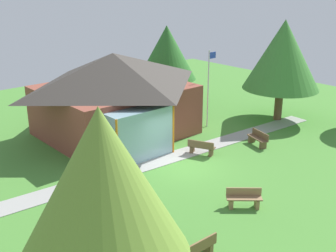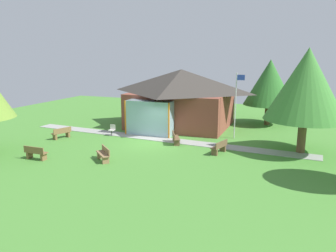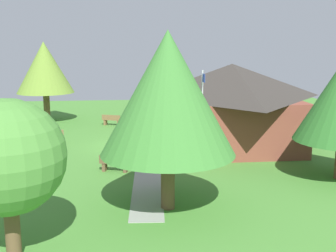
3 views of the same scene
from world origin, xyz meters
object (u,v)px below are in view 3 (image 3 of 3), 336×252
Objects in this scene: bench_mid_left at (112,120)px; patio_chair_west at (142,127)px; bench_rear_near_path at (137,146)px; bench_front_left at (44,126)px; bench_mid_right at (115,164)px; tree_far_east at (7,158)px; tree_east_hedge at (168,94)px; pavilion at (229,103)px; bench_front_center at (53,138)px; tree_lawn_corner at (45,68)px; flagpole at (202,116)px.

patio_chair_west is (3.10, 2.23, 0.01)m from bench_mid_left.
bench_rear_near_path is (8.66, 1.71, 0.00)m from bench_mid_left.
bench_mid_left is at bearing 112.19° from bench_front_left.
tree_far_east is at bearing -92.64° from bench_mid_right.
bench_mid_left is at bearing -171.17° from tree_east_hedge.
tree_far_east is at bearing 8.17° from bench_front_left.
tree_east_hedge reaches higher than pavilion.
bench_front_left is at bearing -71.30° from bench_rear_near_path.
bench_mid_right is at bearing 45.71° from bench_rear_near_path.
bench_front_left is at bearing 59.33° from bench_front_center.
tree_lawn_corner is at bearing 54.03° from bench_front_center.
tree_far_east is (17.20, -4.52, 2.63)m from patio_chair_west.
bench_rear_near_path is 9.37m from bench_front_left.
bench_mid_left is at bearing 11.08° from bench_front_center.
pavilion is 1.85× the size of flagpole.
bench_rear_near_path is at bearing 161.06° from tree_far_east.
flagpole is 5.43m from tree_east_hedge.
bench_mid_right is at bearing 22.16° from tree_lawn_corner.
tree_east_hedge reaches higher than tree_lawn_corner.
flagpole is 4.93m from bench_mid_right.
pavilion is 11.28m from bench_front_center.
bench_mid_left is at bearing -104.12° from bench_rear_near_path.
patio_chair_west is 0.18× the size of tree_far_east.
tree_east_hedge is at bearing -50.24° from bench_mid_right.
tree_lawn_corner is at bearing -157.50° from tree_east_hedge.
bench_rear_near_path is 12.60m from tree_far_east.
flagpole is 3.20× the size of bench_mid_right.
bench_front_left is at bearing -153.81° from tree_east_hedge.
bench_mid_left is at bearing 68.90° from tree_lawn_corner.
bench_mid_left is at bearing 173.57° from tree_far_east.
tree_far_east reaches higher than bench_front_left.
bench_front_left is (-6.74, -6.51, 0.00)m from bench_rear_near_path.
tree_east_hedge is at bearing -25.65° from pavilion.
pavilion is 1.44× the size of tree_lawn_corner.
tree_east_hedge is at bearing 22.50° from tree_lawn_corner.
bench_mid_left is 12.15m from bench_mid_right.
patio_chair_west is at bearing 95.51° from bench_mid_right.
tree_lawn_corner is 20.67m from tree_east_hedge.
patio_chair_west reaches higher than bench_front_center.
bench_front_center is 13.35m from tree_east_hedge.
pavilion reaches higher than tree_far_east.
flagpole reaches higher than bench_mid_right.
patio_chair_west is 9.91m from tree_lawn_corner.
pavilion is at bearing 54.64° from tree_lawn_corner.
tree_east_hedge is (10.06, -4.83, 1.81)m from pavilion.
bench_mid_left is 1.81× the size of patio_chair_west.
bench_rear_near_path is 1.03× the size of bench_front_left.
bench_front_center is at bearing 114.04° from patio_chair_west.
bench_mid_left is 20.61m from tree_far_east.
bench_front_center is (5.94, -3.52, 0.00)m from bench_mid_left.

